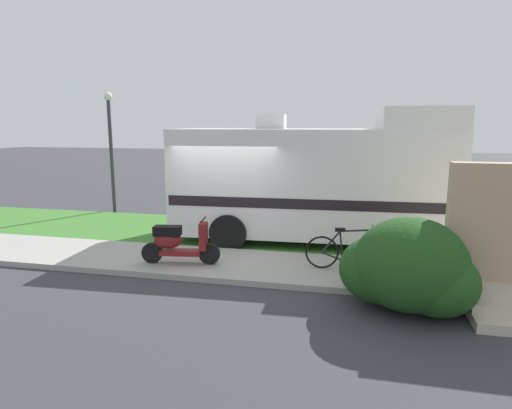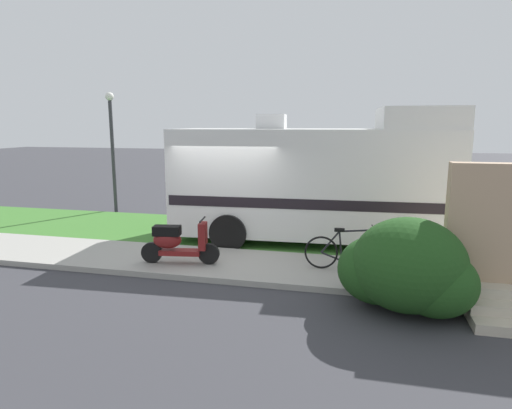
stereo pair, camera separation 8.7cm
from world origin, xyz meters
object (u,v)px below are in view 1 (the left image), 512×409
(pickup_truck_near, at_px, (345,183))
(street_lamp_post, at_px, (111,140))
(motorhome_rv, at_px, (315,180))
(scooter, at_px, (177,242))
(bicycle, at_px, (349,251))

(pickup_truck_near, relative_size, street_lamp_post, 1.36)
(motorhome_rv, distance_m, scooter, 3.94)
(pickup_truck_near, bearing_deg, bicycle, -87.86)
(pickup_truck_near, bearing_deg, scooter, -113.27)
(motorhome_rv, height_order, pickup_truck_near, motorhome_rv)
(motorhome_rv, distance_m, street_lamp_post, 7.50)
(street_lamp_post, bearing_deg, motorhome_rv, -18.31)
(motorhome_rv, distance_m, pickup_truck_near, 4.84)
(motorhome_rv, height_order, street_lamp_post, street_lamp_post)
(motorhome_rv, relative_size, pickup_truck_near, 1.26)
(bicycle, relative_size, pickup_truck_near, 0.32)
(bicycle, bearing_deg, pickup_truck_near, 92.14)
(scooter, height_order, pickup_truck_near, pickup_truck_near)
(bicycle, height_order, pickup_truck_near, pickup_truck_near)
(scooter, distance_m, bicycle, 3.53)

